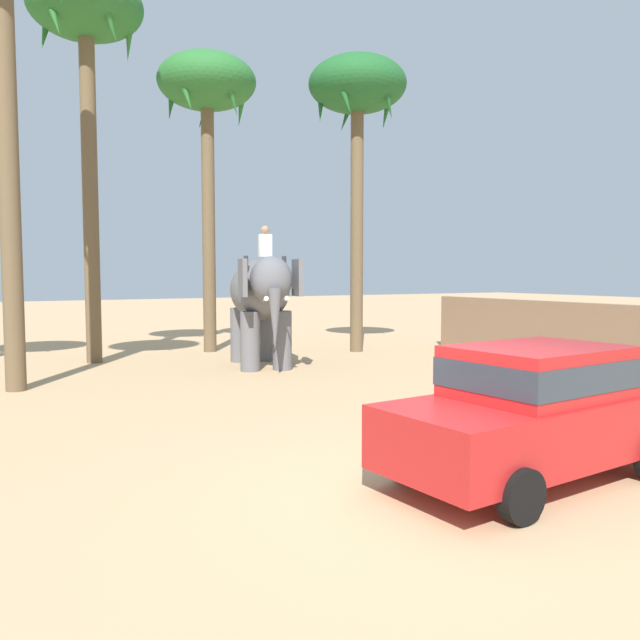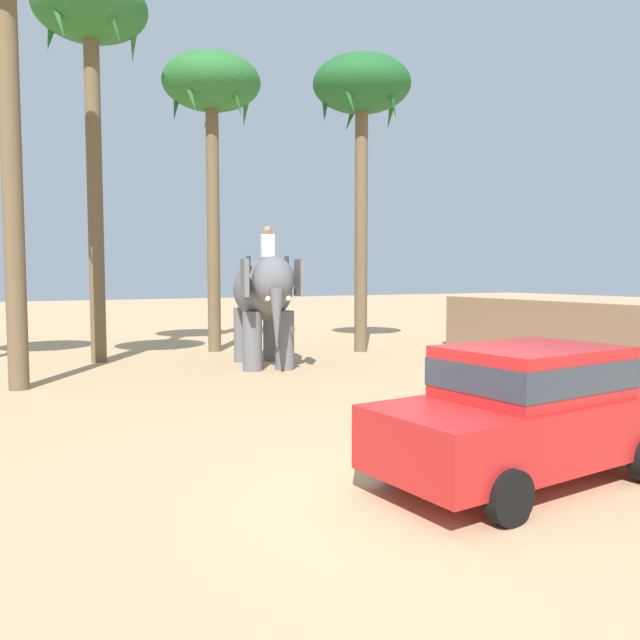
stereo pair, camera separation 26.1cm
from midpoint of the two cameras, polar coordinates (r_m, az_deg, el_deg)
ground_plane at (r=7.90m, az=10.67°, el=-15.14°), size 120.00×120.00×0.00m
car_sedan_foreground at (r=8.47m, az=18.89°, el=-7.47°), size 4.24×2.15×1.70m
elephant_with_mahout at (r=17.79m, az=-4.62°, el=2.17°), size 2.31×4.01×3.88m
palm_tree_behind_elephant at (r=22.34m, az=-9.31°, el=19.36°), size 3.20×3.20×9.74m
palm_tree_near_hut at (r=22.06m, az=4.11°, el=19.41°), size 3.20×3.20×9.66m
palm_tree_left_of_road at (r=20.97m, az=-19.45°, el=23.58°), size 3.20×3.20×11.04m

